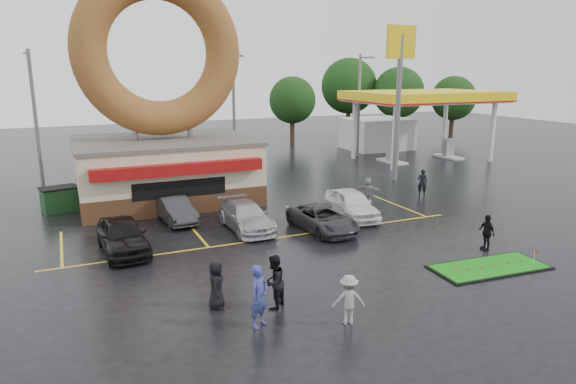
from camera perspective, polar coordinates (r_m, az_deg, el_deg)
name	(u,v)px	position (r m, az deg, el deg)	size (l,w,h in m)	color
ground	(302,263)	(21.17, 1.60, -7.90)	(120.00, 120.00, 0.00)	black
donut_shop	(163,126)	(31.41, -13.73, 7.17)	(10.20, 8.70, 13.50)	#472B19
gas_station	(403,115)	(48.25, 12.61, 8.40)	(12.30, 13.65, 5.90)	silver
shell_sign	(400,74)	(36.74, 12.29, 12.66)	(2.20, 0.36, 10.60)	slate
streetlight_left	(35,115)	(37.85, -26.28, 7.67)	(0.40, 2.21, 9.00)	slate
streetlight_mid	(234,108)	(40.78, -6.00, 9.29)	(0.40, 2.21, 9.00)	slate
streetlight_right	(359,103)	(46.75, 7.94, 9.77)	(0.40, 2.21, 9.00)	slate
tree_far_a	(399,93)	(58.99, 12.20, 10.74)	(5.60, 5.60, 8.00)	#332114
tree_far_b	(453,98)	(61.21, 17.91, 9.88)	(4.90, 4.90, 7.00)	#332114
tree_far_c	(349,86)	(60.13, 6.80, 11.61)	(6.30, 6.30, 9.00)	#332114
tree_far_d	(292,100)	(54.73, 0.49, 10.16)	(4.90, 4.90, 7.00)	#332114
car_black	(123,236)	(23.25, -17.91, -4.63)	(1.78, 4.42, 1.51)	black
car_dgrey	(175,210)	(27.20, -12.45, -1.91)	(1.36, 3.90, 1.28)	#29292B
car_silver	(246,216)	(25.36, -4.67, -2.72)	(1.85, 4.54, 1.32)	#ACADB2
car_grey	(322,219)	(25.10, 3.85, -3.00)	(2.01, 4.37, 1.21)	#303033
car_white	(352,204)	(27.46, 7.09, -1.31)	(1.78, 4.42, 1.51)	white
person_blue	(259,296)	(15.96, -3.23, -11.47)	(0.72, 0.47, 1.98)	navy
person_blackjkt	(274,282)	(17.11, -1.59, -9.95)	(0.89, 0.69, 1.83)	black
person_hoodie	(349,300)	(16.26, 6.75, -11.79)	(1.04, 0.60, 1.60)	gray
person_bystander	(216,285)	(17.31, -7.99, -10.16)	(0.80, 0.52, 1.63)	black
person_cameraman	(487,232)	(24.05, 21.19, -4.20)	(0.93, 0.39, 1.58)	black
person_walker_near	(368,190)	(30.56, 8.85, 0.19)	(1.43, 0.46, 1.54)	gray
person_walker_far	(422,183)	(33.05, 14.69, 1.02)	(0.61, 0.40, 1.67)	black
dumpster	(60,200)	(31.20, -24.04, -0.80)	(1.80, 1.20, 1.30)	#1B4720
putting_green	(489,267)	(22.17, 21.46, -7.76)	(4.86, 2.34, 0.59)	black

